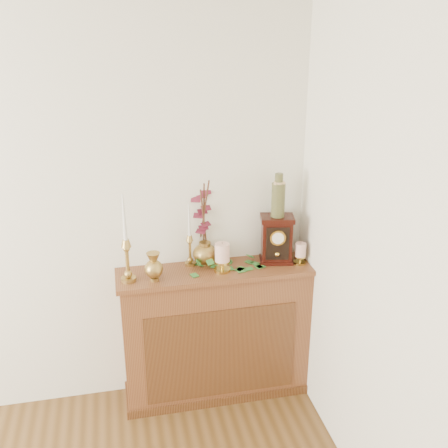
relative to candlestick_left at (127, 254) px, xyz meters
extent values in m
cube|color=brown|center=(0.54, 0.05, -0.66)|extent=(1.20, 0.30, 0.90)
cube|color=brown|center=(0.54, -0.11, -0.70)|extent=(0.96, 0.01, 0.63)
cube|color=brown|center=(0.54, 0.05, -0.19)|extent=(1.24, 0.34, 0.03)
cube|color=brown|center=(0.54, 0.05, -1.08)|extent=(1.23, 0.33, 0.06)
cylinder|color=tan|center=(0.00, 0.00, -0.17)|extent=(0.09, 0.09, 0.02)
sphere|color=tan|center=(0.00, 0.00, -0.13)|extent=(0.05, 0.05, 0.05)
cylinder|color=tan|center=(0.00, 0.00, -0.05)|extent=(0.02, 0.02, 0.16)
sphere|color=tan|center=(0.00, 0.00, 0.03)|extent=(0.04, 0.04, 0.04)
cone|color=tan|center=(0.00, 0.00, 0.07)|extent=(0.06, 0.06, 0.05)
cone|color=silver|center=(0.00, 0.00, 0.22)|extent=(0.02, 0.02, 0.28)
cylinder|color=tan|center=(0.39, 0.14, -0.17)|extent=(0.07, 0.07, 0.02)
sphere|color=tan|center=(0.39, 0.14, -0.14)|extent=(0.04, 0.04, 0.04)
cylinder|color=tan|center=(0.39, 0.14, -0.08)|extent=(0.02, 0.02, 0.12)
sphere|color=tan|center=(0.39, 0.14, -0.02)|extent=(0.03, 0.03, 0.03)
cone|color=tan|center=(0.39, 0.14, 0.01)|extent=(0.04, 0.04, 0.03)
cone|color=silver|center=(0.39, 0.14, 0.13)|extent=(0.02, 0.02, 0.21)
cylinder|color=tan|center=(0.15, -0.03, -0.17)|extent=(0.06, 0.06, 0.02)
sphere|color=tan|center=(0.15, -0.03, -0.10)|extent=(0.11, 0.11, 0.11)
cone|color=tan|center=(0.15, -0.03, -0.03)|extent=(0.08, 0.08, 0.06)
cylinder|color=tan|center=(0.49, 0.13, -0.17)|extent=(0.07, 0.07, 0.01)
ellipsoid|color=tan|center=(0.49, 0.13, -0.11)|extent=(0.15, 0.15, 0.13)
cylinder|color=tan|center=(0.49, 0.13, -0.04)|extent=(0.08, 0.08, 0.03)
cylinder|color=#472819|center=(0.48, 0.14, 0.15)|extent=(0.05, 0.09, 0.37)
cylinder|color=#472819|center=(0.49, 0.14, 0.16)|extent=(0.02, 0.08, 0.40)
cylinder|color=#472819|center=(0.49, 0.14, 0.18)|extent=(0.05, 0.14, 0.42)
cylinder|color=#B5963F|center=(0.57, 0.01, -0.17)|extent=(0.10, 0.10, 0.02)
cylinder|color=#B5963F|center=(0.57, 0.01, -0.14)|extent=(0.02, 0.02, 0.05)
cylinder|color=#B5963F|center=(0.57, 0.01, -0.11)|extent=(0.09, 0.09, 0.01)
cylinder|color=#F4E3BF|center=(0.57, 0.01, -0.05)|extent=(0.09, 0.09, 0.11)
cylinder|color=#472819|center=(0.57, 0.01, 0.01)|extent=(0.00, 0.00, 0.01)
cylinder|color=#B5963F|center=(1.08, 0.01, -0.17)|extent=(0.08, 0.08, 0.01)
cylinder|color=#B5963F|center=(1.08, 0.01, -0.15)|extent=(0.02, 0.02, 0.03)
cylinder|color=#B5963F|center=(1.08, 0.01, -0.13)|extent=(0.07, 0.07, 0.01)
cylinder|color=#F4E3BF|center=(1.08, 0.01, -0.08)|extent=(0.07, 0.07, 0.09)
cylinder|color=#472819|center=(1.08, 0.01, -0.03)|extent=(0.00, 0.00, 0.01)
cube|color=#30742C|center=(0.80, -0.01, -0.17)|extent=(0.06, 0.06, 0.00)
cube|color=#30742C|center=(0.39, 0.08, -0.17)|extent=(0.06, 0.07, 0.00)
cube|color=#30742C|center=(0.54, 0.08, -0.17)|extent=(0.06, 0.06, 0.00)
cube|color=#30742C|center=(0.60, 0.12, -0.17)|extent=(0.06, 0.07, 0.00)
cube|color=#30742C|center=(0.48, 0.00, -0.17)|extent=(0.05, 0.06, 0.00)
cube|color=#30742C|center=(0.50, -0.02, -0.17)|extent=(0.05, 0.06, 0.00)
cube|color=#30742C|center=(0.63, 0.02, -0.17)|extent=(0.06, 0.06, 0.00)
cube|color=#30742C|center=(0.62, 0.08, -0.17)|extent=(0.06, 0.05, 0.00)
cube|color=#30742C|center=(0.42, 0.11, -0.17)|extent=(0.04, 0.05, 0.00)
cube|color=#30742C|center=(0.67, 0.04, -0.17)|extent=(0.06, 0.06, 0.00)
cube|color=#30742C|center=(0.45, 0.06, -0.17)|extent=(0.06, 0.06, 0.00)
cube|color=#30742C|center=(0.74, 0.08, -0.17)|extent=(0.05, 0.06, 0.00)
cube|color=#30742C|center=(0.66, 0.02, -0.17)|extent=(0.06, 0.06, 0.00)
cube|color=#30742C|center=(0.42, 0.02, -0.17)|extent=(0.06, 0.05, 0.00)
cube|color=#30742C|center=(0.78, -0.02, -0.17)|extent=(0.06, 0.06, 0.00)
cube|color=#30742C|center=(0.43, 0.06, -0.13)|extent=(0.05, 0.05, 0.03)
cube|color=#30742C|center=(0.50, 0.00, -0.11)|extent=(0.05, 0.06, 0.03)
cube|color=#30742C|center=(0.76, 0.05, -0.12)|extent=(0.05, 0.05, 0.03)
cube|color=#330D0A|center=(0.94, 0.07, -0.17)|extent=(0.23, 0.18, 0.02)
cube|color=#330D0A|center=(0.94, 0.07, -0.03)|extent=(0.21, 0.16, 0.27)
cube|color=#330D0A|center=(0.94, 0.07, 0.12)|extent=(0.23, 0.18, 0.03)
cube|color=black|center=(0.93, 0.01, -0.03)|extent=(0.14, 0.03, 0.22)
cylinder|color=gold|center=(0.93, 0.01, 0.01)|extent=(0.10, 0.03, 0.10)
cylinder|color=silver|center=(0.93, 0.01, 0.01)|extent=(0.07, 0.02, 0.07)
sphere|color=gold|center=(0.93, 0.02, -0.10)|extent=(0.03, 0.03, 0.03)
cylinder|color=#172E20|center=(0.94, 0.07, 0.24)|extent=(0.09, 0.09, 0.21)
cylinder|color=#172E20|center=(0.94, 0.07, 0.37)|extent=(0.05, 0.05, 0.07)
cylinder|color=#D6B07B|center=(0.94, 0.07, 0.35)|extent=(0.06, 0.06, 0.02)
camera|label=1|loc=(-0.04, -2.84, 1.27)|focal=42.00mm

